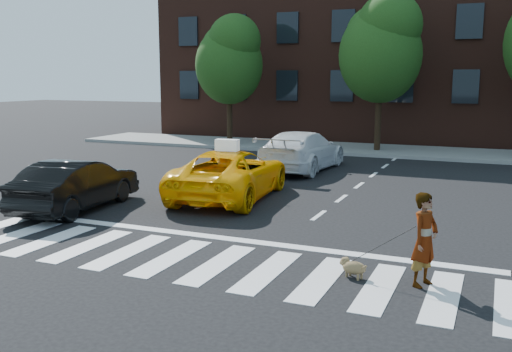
{
  "coord_description": "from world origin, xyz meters",
  "views": [
    {
      "loc": [
        5.67,
        -9.03,
        3.43
      ],
      "look_at": [
        0.35,
        3.3,
        1.1
      ],
      "focal_mm": 40.0,
      "sensor_mm": 36.0,
      "label": 1
    }
  ],
  "objects_px": {
    "tree_mid": "(381,45)",
    "woman": "(425,240)",
    "dog": "(352,267)",
    "taxi": "(231,174)",
    "white_suv": "(302,151)",
    "tree_left": "(230,57)",
    "black_sedan": "(77,185)"
  },
  "relations": [
    {
      "from": "black_sedan",
      "to": "dog",
      "type": "xyz_separation_m",
      "value": [
        7.87,
        -2.23,
        -0.47
      ]
    },
    {
      "from": "tree_left",
      "to": "dog",
      "type": "relative_size",
      "value": 11.83
    },
    {
      "from": "tree_left",
      "to": "white_suv",
      "type": "xyz_separation_m",
      "value": [
        5.88,
        -5.99,
        -3.71
      ]
    },
    {
      "from": "white_suv",
      "to": "woman",
      "type": "height_order",
      "value": "woman"
    },
    {
      "from": "white_suv",
      "to": "dog",
      "type": "height_order",
      "value": "white_suv"
    },
    {
      "from": "woman",
      "to": "dog",
      "type": "bearing_deg",
      "value": 118.72
    },
    {
      "from": "tree_left",
      "to": "woman",
      "type": "height_order",
      "value": "tree_left"
    },
    {
      "from": "tree_left",
      "to": "tree_mid",
      "type": "bearing_deg",
      "value": -0.0
    },
    {
      "from": "black_sedan",
      "to": "white_suv",
      "type": "bearing_deg",
      "value": -117.4
    },
    {
      "from": "tree_left",
      "to": "black_sedan",
      "type": "relative_size",
      "value": 1.61
    },
    {
      "from": "tree_mid",
      "to": "white_suv",
      "type": "distance_m",
      "value": 7.45
    },
    {
      "from": "tree_left",
      "to": "taxi",
      "type": "distance_m",
      "value": 13.35
    },
    {
      "from": "white_suv",
      "to": "woman",
      "type": "xyz_separation_m",
      "value": [
        5.72,
        -10.6,
        0.05
      ]
    },
    {
      "from": "tree_left",
      "to": "black_sedan",
      "type": "xyz_separation_m",
      "value": [
        2.55,
        -14.46,
        -3.78
      ]
    },
    {
      "from": "tree_left",
      "to": "white_suv",
      "type": "bearing_deg",
      "value": -45.55
    },
    {
      "from": "tree_mid",
      "to": "taxi",
      "type": "xyz_separation_m",
      "value": [
        -1.91,
        -11.53,
        -4.16
      ]
    },
    {
      "from": "black_sedan",
      "to": "woman",
      "type": "height_order",
      "value": "woman"
    },
    {
      "from": "woman",
      "to": "white_suv",
      "type": "bearing_deg",
      "value": 52.72
    },
    {
      "from": "tree_left",
      "to": "dog",
      "type": "distance_m",
      "value": 20.13
    },
    {
      "from": "tree_mid",
      "to": "woman",
      "type": "distance_m",
      "value": 17.57
    },
    {
      "from": "white_suv",
      "to": "black_sedan",
      "type": "bearing_deg",
      "value": 70.21
    },
    {
      "from": "taxi",
      "to": "dog",
      "type": "xyz_separation_m",
      "value": [
        4.83,
        -5.15,
        -0.51
      ]
    },
    {
      "from": "taxi",
      "to": "dog",
      "type": "distance_m",
      "value": 7.08
    },
    {
      "from": "taxi",
      "to": "tree_mid",
      "type": "bearing_deg",
      "value": -105.25
    },
    {
      "from": "tree_left",
      "to": "taxi",
      "type": "bearing_deg",
      "value": -64.12
    },
    {
      "from": "dog",
      "to": "taxi",
      "type": "bearing_deg",
      "value": 156.59
    },
    {
      "from": "tree_left",
      "to": "taxi",
      "type": "relative_size",
      "value": 1.3
    },
    {
      "from": "tree_mid",
      "to": "tree_left",
      "type": "bearing_deg",
      "value": 180.0
    },
    {
      "from": "tree_mid",
      "to": "white_suv",
      "type": "xyz_separation_m",
      "value": [
        -1.62,
        -5.99,
        -4.12
      ]
    },
    {
      "from": "tree_mid",
      "to": "white_suv",
      "type": "height_order",
      "value": "tree_mid"
    },
    {
      "from": "taxi",
      "to": "white_suv",
      "type": "bearing_deg",
      "value": -98.81
    },
    {
      "from": "dog",
      "to": "tree_mid",
      "type": "bearing_deg",
      "value": 123.39
    }
  ]
}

